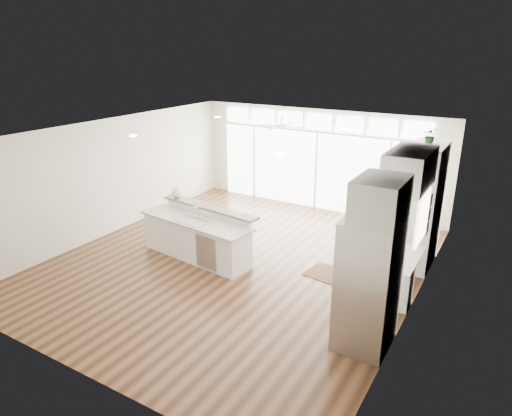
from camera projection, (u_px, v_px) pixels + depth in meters
The scene contains 24 objects.
floor at pixel (239, 262), 9.51m from camera, with size 7.00×8.00×0.02m, color #3C2212.
ceiling at pixel (237, 133), 8.60m from camera, with size 7.00×8.00×0.02m, color white.
wall_back at pixel (318, 160), 12.30m from camera, with size 7.00×0.04×2.70m, color beige.
wall_front at pixel (68, 286), 5.81m from camera, with size 7.00×0.04×2.70m, color beige.
wall_left at pixel (113, 176), 10.74m from camera, with size 0.04×8.00×2.70m, color beige.
wall_right at pixel (419, 236), 7.37m from camera, with size 0.04×8.00×2.70m, color beige.
glass_wall at pixel (317, 171), 12.35m from camera, with size 5.80×0.06×2.08m, color white.
transom_row at pixel (319, 122), 11.90m from camera, with size 5.90×0.06×0.40m, color white.
desk_window at pixel (422, 218), 7.57m from camera, with size 0.04×0.85×0.85m, color silver.
ceiling_fan at pixel (282, 122), 11.18m from camera, with size 1.16×1.16×0.32m, color white.
recessed_lights at pixel (242, 132), 8.77m from camera, with size 3.40×3.00×0.02m, color white.
oven_cabinet at pixel (421, 206), 9.02m from camera, with size 0.64×1.20×2.50m, color white.
desk_nook at pixel (395, 276), 8.12m from camera, with size 0.72×1.30×0.76m, color white.
upper_cabinets at pixel (410, 169), 7.44m from camera, with size 0.64×1.30×0.64m, color white.
refrigerator at pixel (368, 284), 6.58m from camera, with size 0.76×0.90×2.00m, color #ACABB0.
fridge_cabinet at pixel (380, 199), 6.12m from camera, with size 0.64×0.90×0.60m, color white.
framed_photos at pixel (429, 215), 8.12m from camera, with size 0.06×0.22×0.80m, color black.
kitchen_island at pixel (196, 235), 9.53m from camera, with size 2.62×0.99×1.04m, color white.
rug at pixel (331, 275), 8.94m from camera, with size 0.95×0.68×0.01m, color #371D11.
office_chair at pixel (366, 247), 8.97m from camera, with size 0.53×0.49×1.03m, color black.
fishbowl at pixel (177, 192), 10.16m from camera, with size 0.24×0.24×0.24m, color silver.
monitor at pixel (394, 245), 7.96m from camera, with size 0.08×0.49×0.41m, color black.
keyboard at pixel (383, 253), 8.11m from camera, with size 0.13×0.36×0.02m, color silver.
potted_plant at pixel (430, 137), 8.56m from camera, with size 0.29×0.32×0.25m, color #2C5223.
Camera 1 is at (4.69, -7.19, 4.24)m, focal length 32.00 mm.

